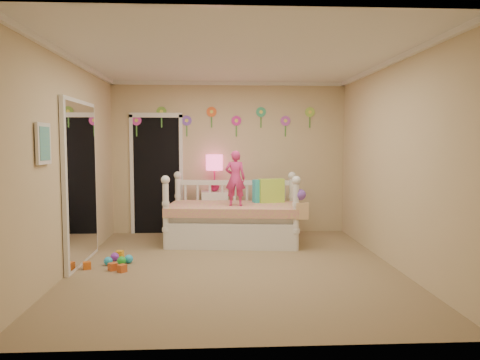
{
  "coord_description": "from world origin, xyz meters",
  "views": [
    {
      "loc": [
        -0.22,
        -5.58,
        1.55
      ],
      "look_at": [
        0.1,
        0.6,
        1.05
      ],
      "focal_mm": 33.89,
      "sensor_mm": 36.0,
      "label": 1
    }
  ],
  "objects": [
    {
      "name": "crown_molding",
      "position": [
        0.0,
        0.0,
        2.57
      ],
      "size": [
        4.0,
        4.5,
        0.06
      ],
      "primitive_type": null,
      "color": "white",
      "rests_on": "ceiling"
    },
    {
      "name": "closet_doorway",
      "position": [
        -1.25,
        2.23,
        1.03
      ],
      "size": [
        0.9,
        0.04,
        2.07
      ],
      "primitive_type": "cube",
      "color": "black",
      "rests_on": "back_wall"
    },
    {
      "name": "back_wall",
      "position": [
        0.0,
        2.25,
        1.3
      ],
      "size": [
        4.0,
        0.01,
        2.6
      ],
      "primitive_type": "cube",
      "color": "tan",
      "rests_on": "floor"
    },
    {
      "name": "left_wall",
      "position": [
        -2.0,
        0.0,
        1.3
      ],
      "size": [
        0.01,
        4.5,
        2.6
      ],
      "primitive_type": "cube",
      "color": "tan",
      "rests_on": "floor"
    },
    {
      "name": "ceiling",
      "position": [
        0.0,
        0.0,
        2.6
      ],
      "size": [
        4.0,
        4.5,
        0.01
      ],
      "primitive_type": "cube",
      "color": "white",
      "rests_on": "floor"
    },
    {
      "name": "flower_decals",
      "position": [
        -0.09,
        2.24,
        1.94
      ],
      "size": [
        3.4,
        0.02,
        0.5
      ],
      "primitive_type": null,
      "color": "#B2668C",
      "rests_on": "back_wall"
    },
    {
      "name": "pillow_turquoise",
      "position": [
        0.54,
        1.63,
        0.79
      ],
      "size": [
        0.39,
        0.23,
        0.36
      ],
      "primitive_type": "cube",
      "rotation": [
        0.0,
        0.0,
        0.3
      ],
      "color": "#27C7C2",
      "rests_on": "daybed"
    },
    {
      "name": "hanging_bag",
      "position": [
        0.98,
        0.82,
        0.66
      ],
      "size": [
        0.2,
        0.16,
        0.36
      ],
      "primitive_type": null,
      "color": "beige",
      "rests_on": "daybed"
    },
    {
      "name": "wall_picture",
      "position": [
        -1.97,
        -0.9,
        1.55
      ],
      "size": [
        0.05,
        0.34,
        0.42
      ],
      "primitive_type": "cube",
      "color": "white",
      "rests_on": "left_wall"
    },
    {
      "name": "floor",
      "position": [
        0.0,
        0.0,
        0.0
      ],
      "size": [
        4.0,
        4.5,
        0.01
      ],
      "primitive_type": "cube",
      "color": "#7F684C",
      "rests_on": "ground"
    },
    {
      "name": "mirror_closet",
      "position": [
        -1.96,
        0.3,
        1.05
      ],
      "size": [
        0.07,
        1.3,
        2.1
      ],
      "primitive_type": "cube",
      "color": "white",
      "rests_on": "left_wall"
    },
    {
      "name": "table_lamp",
      "position": [
        -0.26,
        2.07,
        1.15
      ],
      "size": [
        0.28,
        0.28,
        0.62
      ],
      "color": "#D61C60",
      "rests_on": "nightstand"
    },
    {
      "name": "nightstand",
      "position": [
        -0.26,
        2.07,
        0.37
      ],
      "size": [
        0.46,
        0.36,
        0.74
      ],
      "primitive_type": "cube",
      "rotation": [
        0.0,
        0.0,
        0.05
      ],
      "color": "white",
      "rests_on": "floor"
    },
    {
      "name": "right_wall",
      "position": [
        2.0,
        0.0,
        1.3
      ],
      "size": [
        0.01,
        4.5,
        2.6
      ],
      "primitive_type": "cube",
      "color": "tan",
      "rests_on": "floor"
    },
    {
      "name": "toy_scatter",
      "position": [
        -1.46,
        0.45,
        0.06
      ],
      "size": [
        0.96,
        1.39,
        0.11
      ],
      "primitive_type": null,
      "rotation": [
        0.0,
        0.0,
        0.12
      ],
      "color": "#996666",
      "rests_on": "floor"
    },
    {
      "name": "pillow_lime",
      "position": [
        0.65,
        1.58,
        0.8
      ],
      "size": [
        0.42,
        0.22,
        0.38
      ],
      "primitive_type": "cube",
      "rotation": [
        0.0,
        0.0,
        0.2
      ],
      "color": "#B4E646",
      "rests_on": "daybed"
    },
    {
      "name": "daybed",
      "position": [
        0.03,
        1.4,
        0.55
      ],
      "size": [
        2.11,
        1.28,
        1.09
      ],
      "primitive_type": null,
      "rotation": [
        0.0,
        0.0,
        -0.1
      ],
      "color": "white",
      "rests_on": "floor"
    },
    {
      "name": "child",
      "position": [
        0.06,
        1.22,
        1.03
      ],
      "size": [
        0.33,
        0.24,
        0.84
      ],
      "primitive_type": "imported",
      "rotation": [
        0.0,
        0.0,
        3.01
      ],
      "color": "#DB317D",
      "rests_on": "daybed"
    }
  ]
}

